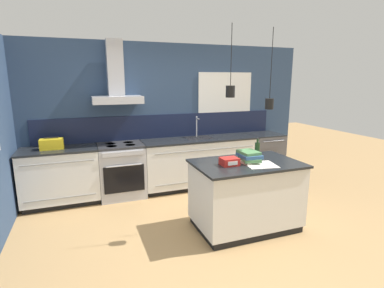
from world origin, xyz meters
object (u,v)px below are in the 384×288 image
red_supply_box (229,162)px  oven_range (122,170)px  bottle_on_island (257,151)px  book_stack (249,157)px  dishwasher (263,156)px  yellow_toolbox (52,144)px

red_supply_box → oven_range: bearing=122.7°
bottle_on_island → red_supply_box: 0.49m
bottle_on_island → book_stack: size_ratio=0.81×
dishwasher → book_stack: book_stack is taller
dishwasher → book_stack: bearing=-128.9°
book_stack → red_supply_box: bearing=-172.5°
dishwasher → yellow_toolbox: 3.89m
oven_range → red_supply_box: 2.14m
bottle_on_island → yellow_toolbox: (-2.63, 1.64, -0.04)m
book_stack → oven_range: bearing=129.9°
dishwasher → bottle_on_island: (-1.22, -1.64, 0.58)m
red_supply_box → book_stack: bearing=7.5°
oven_range → red_supply_box: size_ratio=4.18×
bottle_on_island → oven_range: bearing=134.3°
dishwasher → red_supply_box: size_ratio=4.18×
book_stack → red_supply_box: size_ratio=1.69×
bottle_on_island → red_supply_box: size_ratio=1.36×
oven_range → red_supply_box: (1.13, -1.75, 0.50)m
bottle_on_island → red_supply_box: bearing=-166.4°
dishwasher → book_stack: size_ratio=2.48×
dishwasher → book_stack: 2.27m
red_supply_box → yellow_toolbox: yellow_toolbox is taller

